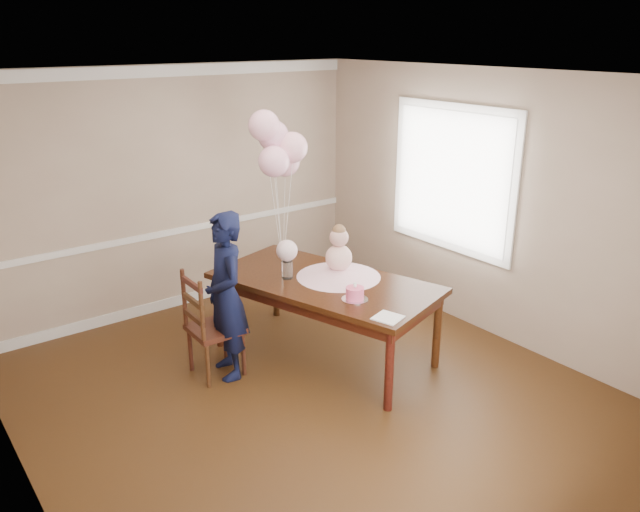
# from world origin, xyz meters

# --- Properties ---
(floor) EXTENTS (4.50, 5.00, 0.00)m
(floor) POSITION_xyz_m (0.00, 0.00, 0.00)
(floor) COLOR #321D0C
(floor) RESTS_ON ground
(ceiling) EXTENTS (4.50, 5.00, 0.02)m
(ceiling) POSITION_xyz_m (0.00, 0.00, 2.70)
(ceiling) COLOR white
(ceiling) RESTS_ON wall_back
(wall_back) EXTENTS (4.50, 0.02, 2.70)m
(wall_back) POSITION_xyz_m (0.00, 2.50, 1.35)
(wall_back) COLOR tan
(wall_back) RESTS_ON floor
(wall_front) EXTENTS (4.50, 0.02, 2.70)m
(wall_front) POSITION_xyz_m (0.00, -2.50, 1.35)
(wall_front) COLOR tan
(wall_front) RESTS_ON floor
(wall_left) EXTENTS (0.02, 5.00, 2.70)m
(wall_left) POSITION_xyz_m (-2.25, 0.00, 1.35)
(wall_left) COLOR tan
(wall_left) RESTS_ON floor
(wall_right) EXTENTS (0.02, 5.00, 2.70)m
(wall_right) POSITION_xyz_m (2.25, 0.00, 1.35)
(wall_right) COLOR tan
(wall_right) RESTS_ON floor
(chair_rail_trim) EXTENTS (4.50, 0.02, 0.07)m
(chair_rail_trim) POSITION_xyz_m (0.00, 2.49, 0.90)
(chair_rail_trim) COLOR white
(chair_rail_trim) RESTS_ON wall_back
(crown_molding) EXTENTS (4.50, 0.02, 0.12)m
(crown_molding) POSITION_xyz_m (0.00, 2.49, 2.63)
(crown_molding) COLOR white
(crown_molding) RESTS_ON wall_back
(baseboard_trim) EXTENTS (4.50, 0.02, 0.12)m
(baseboard_trim) POSITION_xyz_m (0.00, 2.49, 0.06)
(baseboard_trim) COLOR silver
(baseboard_trim) RESTS_ON floor
(window_frame) EXTENTS (0.02, 1.66, 1.56)m
(window_frame) POSITION_xyz_m (2.23, 0.50, 1.55)
(window_frame) COLOR white
(window_frame) RESTS_ON wall_right
(window_blinds) EXTENTS (0.01, 1.50, 1.40)m
(window_blinds) POSITION_xyz_m (2.21, 0.50, 1.55)
(window_blinds) COLOR silver
(window_blinds) RESTS_ON wall_right
(dining_table_top) EXTENTS (1.64, 2.35, 0.05)m
(dining_table_top) POSITION_xyz_m (0.54, 0.51, 0.77)
(dining_table_top) COLOR black
(dining_table_top) RESTS_ON table_leg_fl
(table_apron) EXTENTS (1.50, 2.21, 0.11)m
(table_apron) POSITION_xyz_m (0.54, 0.51, 0.69)
(table_apron) COLOR black
(table_apron) RESTS_ON table_leg_fl
(table_leg_fl) EXTENTS (0.09, 0.09, 0.75)m
(table_leg_fl) POSITION_xyz_m (0.39, -0.55, 0.37)
(table_leg_fl) COLOR black
(table_leg_fl) RESTS_ON floor
(table_leg_fr) EXTENTS (0.09, 0.09, 0.75)m
(table_leg_fr) POSITION_xyz_m (1.25, -0.29, 0.37)
(table_leg_fr) COLOR black
(table_leg_fr) RESTS_ON floor
(table_leg_bl) EXTENTS (0.09, 0.09, 0.75)m
(table_leg_bl) POSITION_xyz_m (-0.18, 1.32, 0.37)
(table_leg_bl) COLOR black
(table_leg_bl) RESTS_ON floor
(table_leg_br) EXTENTS (0.09, 0.09, 0.75)m
(table_leg_br) POSITION_xyz_m (0.68, 1.58, 0.37)
(table_leg_br) COLOR black
(table_leg_br) RESTS_ON floor
(baby_skirt) EXTENTS (1.01, 1.01, 0.11)m
(baby_skirt) POSITION_xyz_m (0.70, 0.51, 0.85)
(baby_skirt) COLOR #FFBBD3
(baby_skirt) RESTS_ON dining_table_top
(baby_torso) EXTENTS (0.26, 0.26, 0.26)m
(baby_torso) POSITION_xyz_m (0.70, 0.51, 0.99)
(baby_torso) COLOR #FFA1BF
(baby_torso) RESTS_ON baby_skirt
(baby_head) EXTENTS (0.18, 0.18, 0.18)m
(baby_head) POSITION_xyz_m (0.70, 0.51, 1.19)
(baby_head) COLOR #D29D90
(baby_head) RESTS_ON baby_torso
(baby_hair) EXTENTS (0.13, 0.13, 0.13)m
(baby_hair) POSITION_xyz_m (0.70, 0.51, 1.26)
(baby_hair) COLOR brown
(baby_hair) RESTS_ON baby_head
(cake_platter) EXTENTS (0.29, 0.29, 0.01)m
(cake_platter) POSITION_xyz_m (0.47, -0.01, 0.80)
(cake_platter) COLOR silver
(cake_platter) RESTS_ON dining_table_top
(birthday_cake) EXTENTS (0.20, 0.20, 0.11)m
(birthday_cake) POSITION_xyz_m (0.47, -0.01, 0.86)
(birthday_cake) COLOR #F54D7E
(birthday_cake) RESTS_ON cake_platter
(cake_flower_a) EXTENTS (0.03, 0.03, 0.03)m
(cake_flower_a) POSITION_xyz_m (0.47, -0.01, 0.93)
(cake_flower_a) COLOR white
(cake_flower_a) RESTS_ON birthday_cake
(cake_flower_b) EXTENTS (0.03, 0.03, 0.03)m
(cake_flower_b) POSITION_xyz_m (0.50, 0.02, 0.93)
(cake_flower_b) COLOR silver
(cake_flower_b) RESTS_ON birthday_cake
(rose_vase_near) EXTENTS (0.13, 0.13, 0.17)m
(rose_vase_near) POSITION_xyz_m (0.29, 0.77, 0.88)
(rose_vase_near) COLOR white
(rose_vase_near) RESTS_ON dining_table_top
(roses_near) EXTENTS (0.20, 0.20, 0.20)m
(roses_near) POSITION_xyz_m (0.29, 0.77, 1.08)
(roses_near) COLOR silver
(roses_near) RESTS_ON rose_vase_near
(napkin) EXTENTS (0.27, 0.27, 0.01)m
(napkin) POSITION_xyz_m (0.44, -0.46, 0.80)
(napkin) COLOR white
(napkin) RESTS_ON dining_table_top
(balloon_weight) EXTENTS (0.05, 0.05, 0.02)m
(balloon_weight) POSITION_xyz_m (0.47, 1.10, 0.81)
(balloon_weight) COLOR silver
(balloon_weight) RESTS_ON dining_table_top
(balloon_a) EXTENTS (0.30, 0.30, 0.30)m
(balloon_a) POSITION_xyz_m (0.37, 1.07, 1.86)
(balloon_a) COLOR #FFB4D4
(balloon_a) RESTS_ON balloon_ribbon_a
(balloon_b) EXTENTS (0.30, 0.30, 0.30)m
(balloon_b) POSITION_xyz_m (0.58, 1.08, 1.97)
(balloon_b) COLOR #FFB4CA
(balloon_b) RESTS_ON balloon_ribbon_b
(balloon_c) EXTENTS (0.30, 0.30, 0.30)m
(balloon_c) POSITION_xyz_m (0.46, 1.21, 2.08)
(balloon_c) COLOR #E7A4C5
(balloon_c) RESTS_ON balloon_ribbon_c
(balloon_d) EXTENTS (0.30, 0.30, 0.30)m
(balloon_d) POSITION_xyz_m (0.35, 1.20, 2.18)
(balloon_d) COLOR #F5ADC9
(balloon_d) RESTS_ON balloon_ribbon_d
(balloon_e) EXTENTS (0.30, 0.30, 0.30)m
(balloon_e) POSITION_xyz_m (0.60, 1.23, 1.81)
(balloon_e) COLOR #E2A0B6
(balloon_e) RESTS_ON balloon_ribbon_e
(balloon_ribbon_a) EXTENTS (0.09, 0.03, 0.89)m
(balloon_ribbon_a) POSITION_xyz_m (0.42, 1.09, 1.26)
(balloon_ribbon_a) COLOR white
(balloon_ribbon_a) RESTS_ON balloon_weight
(balloon_ribbon_b) EXTENTS (0.12, 0.03, 0.99)m
(balloon_ribbon_b) POSITION_xyz_m (0.53, 1.09, 1.31)
(balloon_ribbon_b) COLOR white
(balloon_ribbon_b) RESTS_ON balloon_weight
(balloon_ribbon_c) EXTENTS (0.01, 0.10, 1.10)m
(balloon_ribbon_c) POSITION_xyz_m (0.46, 1.16, 1.36)
(balloon_ribbon_c) COLOR white
(balloon_ribbon_c) RESTS_ON balloon_weight
(balloon_ribbon_d) EXTENTS (0.12, 0.08, 1.21)m
(balloon_ribbon_d) POSITION_xyz_m (0.41, 1.15, 1.42)
(balloon_ribbon_d) COLOR white
(balloon_ribbon_d) RESTS_ON balloon_weight
(balloon_ribbon_e) EXTENTS (0.12, 0.12, 0.83)m
(balloon_ribbon_e) POSITION_xyz_m (0.53, 1.17, 1.23)
(balloon_ribbon_e) COLOR white
(balloon_ribbon_e) RESTS_ON balloon_weight
(dining_chair_seat) EXTENTS (0.45, 0.45, 0.05)m
(dining_chair_seat) POSITION_xyz_m (-0.46, 0.86, 0.45)
(dining_chair_seat) COLOR #36160E
(dining_chair_seat) RESTS_ON chair_leg_fl
(chair_leg_fl) EXTENTS (0.04, 0.04, 0.43)m
(chair_leg_fl) POSITION_xyz_m (-0.64, 0.68, 0.22)
(chair_leg_fl) COLOR #3C2010
(chair_leg_fl) RESTS_ON floor
(chair_leg_fr) EXTENTS (0.04, 0.04, 0.43)m
(chair_leg_fr) POSITION_xyz_m (-0.28, 0.67, 0.22)
(chair_leg_fr) COLOR #32160D
(chair_leg_fr) RESTS_ON floor
(chair_leg_bl) EXTENTS (0.04, 0.04, 0.43)m
(chair_leg_bl) POSITION_xyz_m (-0.63, 1.04, 0.22)
(chair_leg_bl) COLOR #36160E
(chair_leg_bl) RESTS_ON floor
(chair_leg_br) EXTENTS (0.04, 0.04, 0.43)m
(chair_leg_br) POSITION_xyz_m (-0.27, 1.03, 0.22)
(chair_leg_br) COLOR #39170F
(chair_leg_br) RESTS_ON floor
(chair_back_post_l) EXTENTS (0.04, 0.04, 0.56)m
(chair_back_post_l) POSITION_xyz_m (-0.66, 0.68, 0.74)
(chair_back_post_l) COLOR #3A1F0F
(chair_back_post_l) RESTS_ON dining_chair_seat
(chair_back_post_r) EXTENTS (0.04, 0.04, 0.56)m
(chair_back_post_r) POSITION_xyz_m (-0.65, 1.04, 0.74)
(chair_back_post_r) COLOR #35180E
(chair_back_post_r) RESTS_ON dining_chair_seat
(chair_slat_low) EXTENTS (0.04, 0.40, 0.05)m
(chair_slat_low) POSITION_xyz_m (-0.66, 0.86, 0.62)
(chair_slat_low) COLOR #32190D
(chair_slat_low) RESTS_ON dining_chair_seat
(chair_slat_mid) EXTENTS (0.04, 0.40, 0.05)m
(chair_slat_mid) POSITION_xyz_m (-0.66, 0.86, 0.78)
(chair_slat_mid) COLOR #38200F
(chair_slat_mid) RESTS_ON dining_chair_seat
(chair_slat_top) EXTENTS (0.04, 0.40, 0.05)m
(chair_slat_top) POSITION_xyz_m (-0.66, 0.86, 0.94)
(chair_slat_top) COLOR #36140E
(chair_slat_top) RESTS_ON dining_chair_seat
(woman) EXTENTS (0.48, 0.63, 1.56)m
(woman) POSITION_xyz_m (-0.37, 0.79, 0.78)
(woman) COLOR black
(woman) RESTS_ON floor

